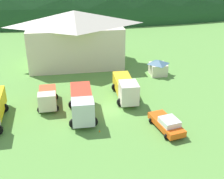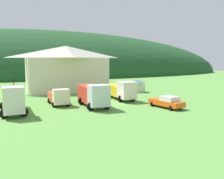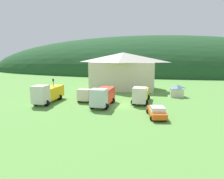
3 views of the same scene
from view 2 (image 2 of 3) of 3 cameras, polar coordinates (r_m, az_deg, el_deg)
ground_plane at (r=36.05m, az=-0.05°, el=-3.45°), size 200.00×200.00×0.00m
forested_hill_backdrop at (r=106.26m, az=-15.51°, el=3.31°), size 177.96×60.00×36.97m
depot_building at (r=51.32m, az=-10.72°, el=5.00°), size 16.88×9.75×9.36m
play_shed_cream at (r=49.34m, az=5.79°, el=0.91°), size 2.76×2.71×2.52m
flatbed_truck_yellow at (r=32.11m, az=-22.40°, el=-2.04°), size 3.26×8.39×3.55m
light_truck_cream at (r=36.01m, az=-12.44°, el=-1.66°), size 2.75×5.45×2.50m
tow_truck_silver at (r=33.76m, az=-4.42°, el=-1.13°), size 3.36×7.50×3.34m
heavy_rig_striped at (r=39.55m, az=2.24°, el=-0.14°), size 3.15×7.84×3.18m
service_pickup_orange at (r=34.00m, az=12.79°, el=-2.86°), size 3.07×5.41×1.66m
traffic_light_west at (r=33.70m, az=-22.08°, el=-0.23°), size 0.20×0.32×4.27m
traffic_cone_near_pickup at (r=31.25m, az=0.60°, el=-5.11°), size 0.36×0.36×0.47m
traffic_cone_mid_row at (r=37.87m, az=4.57°, el=-2.96°), size 0.36×0.36×0.54m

